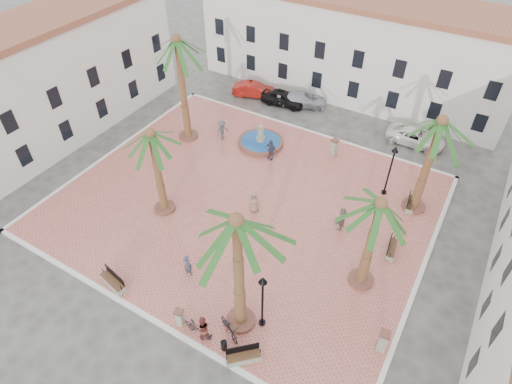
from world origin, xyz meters
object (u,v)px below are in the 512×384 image
bollard_n (334,147)px  bollard_e (383,341)px  bollard_se (180,317)px  cyclist_b (203,328)px  palm_e (378,215)px  car_white (416,137)px  fountain (261,141)px  palm_sw (152,144)px  car_silver (302,99)px  palm_s (237,234)px  palm_ne (438,132)px  bicycle_a (229,328)px  cyclist_a (188,265)px  bench_se (243,357)px  pedestrian_north (222,130)px  palm_nw (178,51)px  lamppost_e (392,162)px  car_red (254,90)px  bench_e (391,249)px  lamppost_s (263,293)px  litter_bin (224,345)px  pedestrian_fountain_a (254,202)px  pedestrian_fountain_b (271,150)px  bench_s (113,282)px  pedestrian_east (342,219)px  car_black (283,98)px  bench_ne (410,204)px

bollard_n → bollard_e: bollard_e is taller
bollard_se → cyclist_b: size_ratio=0.71×
palm_e → car_white: bearing=94.0°
fountain → cyclist_b: bearing=-69.6°
palm_sw → car_silver: size_ratio=1.46×
palm_s → palm_ne: palm_s is taller
bicycle_a → cyclist_a: bearing=93.6°
bench_se → cyclist_b: size_ratio=0.98×
palm_sw → pedestrian_north: bearing=97.8°
palm_nw → cyclist_b: size_ratio=5.07×
lamppost_e → car_red: size_ratio=1.01×
bench_e → bollard_se: (-8.58, -11.25, 0.41)m
palm_ne → lamppost_s: size_ratio=1.83×
car_white → litter_bin: bearing=171.6°
bench_e → pedestrian_fountain_a: bearing=89.6°
bollard_e → bicycle_a: bollard_e is taller
car_silver → palm_s: bearing=174.7°
palm_e → pedestrian_fountain_b: size_ratio=3.70×
bollard_n → cyclist_b: bearing=-88.7°
lamppost_s → pedestrian_fountain_b: size_ratio=2.29×
bicycle_a → pedestrian_fountain_b: (-5.80, 15.05, 0.44)m
bench_s → cyclist_a: size_ratio=1.20×
pedestrian_north → palm_ne: bearing=-74.7°
palm_s → bench_s: palm_s is taller
cyclist_a → pedestrian_north: 14.72m
bollard_e → car_silver: 25.74m
bench_se → pedestrian_north: 20.41m
bench_se → bicycle_a: bench_se is taller
lamppost_s → palm_sw: bearing=157.5°
palm_e → bollard_e: 6.66m
lamppost_s → cyclist_a: bearing=173.2°
bench_se → bollard_se: bearing=137.3°
palm_ne → pedestrian_fountain_a: (-9.82, -6.24, -5.70)m
palm_s → lamppost_e: size_ratio=1.98×
palm_sw → litter_bin: palm_sw is taller
palm_s → car_silver: (-7.60, 23.40, -6.78)m
bench_s → litter_bin: bearing=11.0°
bollard_se → bollard_e: bollard_e is taller
bollard_n → car_red: (-10.94, 5.33, -0.23)m
pedestrian_north → bicycle_a: bearing=-129.4°
palm_s → pedestrian_east: palm_s is taller
palm_e → bench_s: 16.12m
cyclist_a → car_red: bearing=-71.4°
lamppost_e → car_black: bearing=148.6°
cyclist_b → pedestrian_fountain_b: size_ratio=0.98×
bench_ne → car_silver: 16.06m
car_white → pedestrian_east: bearing=172.7°
bollard_e → cyclist_b: (-8.59, -4.31, 0.11)m
cyclist_b → pedestrian_fountain_b: bearing=-109.3°
palm_e → bollard_se: palm_e is taller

